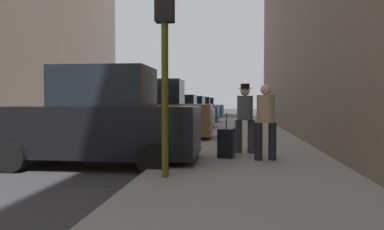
{
  "coord_description": "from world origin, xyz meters",
  "views": [
    {
      "loc": [
        5.7,
        -9.88,
        1.49
      ],
      "look_at": [
        4.09,
        4.39,
        0.94
      ],
      "focal_mm": 35.0,
      "sensor_mm": 36.0,
      "label": 1
    }
  ],
  "objects_px": {
    "parked_silver_sedan": "(174,113)",
    "parked_dark_green_sedan": "(187,111)",
    "rolling_suitcase": "(226,143)",
    "parked_gray_coupe": "(202,107)",
    "parked_bronze_suv": "(150,113)",
    "traffic_light": "(165,28)",
    "parked_blue_sedan": "(196,109)",
    "pedestrian_with_beanie": "(245,115)",
    "fire_hydrant": "(206,123)",
    "parked_black_suv": "(99,121)",
    "pedestrian_in_tan_coat": "(266,118)"
  },
  "relations": [
    {
      "from": "parked_dark_green_sedan",
      "to": "pedestrian_with_beanie",
      "type": "bearing_deg",
      "value": -76.98
    },
    {
      "from": "parked_dark_green_sedan",
      "to": "rolling_suitcase",
      "type": "distance_m",
      "value": 15.39
    },
    {
      "from": "parked_black_suv",
      "to": "fire_hydrant",
      "type": "distance_m",
      "value": 8.63
    },
    {
      "from": "parked_black_suv",
      "to": "parked_bronze_suv",
      "type": "xyz_separation_m",
      "value": [
        -0.0,
        5.16,
        0.0
      ]
    },
    {
      "from": "parked_black_suv",
      "to": "pedestrian_with_beanie",
      "type": "bearing_deg",
      "value": 24.11
    },
    {
      "from": "parked_dark_green_sedan",
      "to": "pedestrian_in_tan_coat",
      "type": "relative_size",
      "value": 2.5
    },
    {
      "from": "pedestrian_with_beanie",
      "to": "parked_black_suv",
      "type": "bearing_deg",
      "value": -155.89
    },
    {
      "from": "parked_gray_coupe",
      "to": "rolling_suitcase",
      "type": "xyz_separation_m",
      "value": [
        2.87,
        -27.02,
        -0.36
      ]
    },
    {
      "from": "fire_hydrant",
      "to": "pedestrian_in_tan_coat",
      "type": "xyz_separation_m",
      "value": [
        1.95,
        -8.06,
        0.61
      ]
    },
    {
      "from": "parked_silver_sedan",
      "to": "pedestrian_with_beanie",
      "type": "relative_size",
      "value": 2.37
    },
    {
      "from": "parked_bronze_suv",
      "to": "fire_hydrant",
      "type": "relative_size",
      "value": 6.57
    },
    {
      "from": "parked_silver_sedan",
      "to": "pedestrian_with_beanie",
      "type": "xyz_separation_m",
      "value": [
        3.33,
        -9.14,
        0.29
      ]
    },
    {
      "from": "parked_dark_green_sedan",
      "to": "rolling_suitcase",
      "type": "relative_size",
      "value": 4.11
    },
    {
      "from": "parked_bronze_suv",
      "to": "rolling_suitcase",
      "type": "bearing_deg",
      "value": -56.79
    },
    {
      "from": "parked_bronze_suv",
      "to": "fire_hydrant",
      "type": "height_order",
      "value": "parked_bronze_suv"
    },
    {
      "from": "parked_bronze_suv",
      "to": "rolling_suitcase",
      "type": "height_order",
      "value": "parked_bronze_suv"
    },
    {
      "from": "fire_hydrant",
      "to": "pedestrian_in_tan_coat",
      "type": "bearing_deg",
      "value": -76.37
    },
    {
      "from": "parked_silver_sedan",
      "to": "traffic_light",
      "type": "xyz_separation_m",
      "value": [
        1.85,
        -12.37,
        1.91
      ]
    },
    {
      "from": "traffic_light",
      "to": "pedestrian_in_tan_coat",
      "type": "distance_m",
      "value": 3.28
    },
    {
      "from": "parked_gray_coupe",
      "to": "pedestrian_in_tan_coat",
      "type": "relative_size",
      "value": 2.46
    },
    {
      "from": "parked_black_suv",
      "to": "parked_blue_sedan",
      "type": "distance_m",
      "value": 21.84
    },
    {
      "from": "parked_dark_green_sedan",
      "to": "parked_gray_coupe",
      "type": "xyz_separation_m",
      "value": [
        0.0,
        11.9,
        0.0
      ]
    },
    {
      "from": "parked_bronze_suv",
      "to": "parked_gray_coupe",
      "type": "height_order",
      "value": "parked_bronze_suv"
    },
    {
      "from": "parked_dark_green_sedan",
      "to": "parked_silver_sedan",
      "type": "bearing_deg",
      "value": -90.0
    },
    {
      "from": "rolling_suitcase",
      "to": "parked_dark_green_sedan",
      "type": "bearing_deg",
      "value": 100.75
    },
    {
      "from": "parked_dark_green_sedan",
      "to": "traffic_light",
      "type": "relative_size",
      "value": 1.19
    },
    {
      "from": "parked_black_suv",
      "to": "traffic_light",
      "type": "relative_size",
      "value": 1.28
    },
    {
      "from": "parked_silver_sedan",
      "to": "pedestrian_with_beanie",
      "type": "height_order",
      "value": "pedestrian_with_beanie"
    },
    {
      "from": "parked_black_suv",
      "to": "parked_blue_sedan",
      "type": "bearing_deg",
      "value": 90.0
    },
    {
      "from": "parked_blue_sedan",
      "to": "parked_black_suv",
      "type": "bearing_deg",
      "value": -90.0
    },
    {
      "from": "parked_dark_green_sedan",
      "to": "fire_hydrant",
      "type": "height_order",
      "value": "parked_dark_green_sedan"
    },
    {
      "from": "parked_silver_sedan",
      "to": "parked_gray_coupe",
      "type": "xyz_separation_m",
      "value": [
        0.0,
        17.16,
        0.0
      ]
    },
    {
      "from": "parked_bronze_suv",
      "to": "pedestrian_in_tan_coat",
      "type": "distance_m",
      "value": 6.09
    },
    {
      "from": "parked_silver_sedan",
      "to": "parked_black_suv",
      "type": "bearing_deg",
      "value": -90.0
    },
    {
      "from": "traffic_light",
      "to": "rolling_suitcase",
      "type": "xyz_separation_m",
      "value": [
        1.02,
        2.51,
        -2.27
      ]
    },
    {
      "from": "parked_silver_sedan",
      "to": "parked_dark_green_sedan",
      "type": "xyz_separation_m",
      "value": [
        -0.0,
        5.26,
        0.0
      ]
    },
    {
      "from": "parked_black_suv",
      "to": "pedestrian_with_beanie",
      "type": "xyz_separation_m",
      "value": [
        3.33,
        1.49,
        0.1
      ]
    },
    {
      "from": "parked_bronze_suv",
      "to": "parked_blue_sedan",
      "type": "distance_m",
      "value": 16.68
    },
    {
      "from": "rolling_suitcase",
      "to": "parked_gray_coupe",
      "type": "bearing_deg",
      "value": 96.06
    },
    {
      "from": "parked_dark_green_sedan",
      "to": "traffic_light",
      "type": "height_order",
      "value": "traffic_light"
    },
    {
      "from": "parked_dark_green_sedan",
      "to": "parked_blue_sedan",
      "type": "distance_m",
      "value": 5.95
    },
    {
      "from": "pedestrian_in_tan_coat",
      "to": "fire_hydrant",
      "type": "bearing_deg",
      "value": 103.63
    },
    {
      "from": "parked_silver_sedan",
      "to": "fire_hydrant",
      "type": "xyz_separation_m",
      "value": [
        1.8,
        -2.2,
        -0.35
      ]
    },
    {
      "from": "parked_black_suv",
      "to": "parked_bronze_suv",
      "type": "height_order",
      "value": "same"
    },
    {
      "from": "parked_silver_sedan",
      "to": "parked_gray_coupe",
      "type": "height_order",
      "value": "same"
    },
    {
      "from": "parked_silver_sedan",
      "to": "pedestrian_in_tan_coat",
      "type": "distance_m",
      "value": 10.93
    },
    {
      "from": "fire_hydrant",
      "to": "pedestrian_with_beanie",
      "type": "relative_size",
      "value": 0.4
    },
    {
      "from": "parked_black_suv",
      "to": "pedestrian_in_tan_coat",
      "type": "relative_size",
      "value": 2.69
    },
    {
      "from": "parked_black_suv",
      "to": "rolling_suitcase",
      "type": "bearing_deg",
      "value": 15.11
    },
    {
      "from": "parked_silver_sedan",
      "to": "rolling_suitcase",
      "type": "relative_size",
      "value": 4.04
    }
  ]
}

